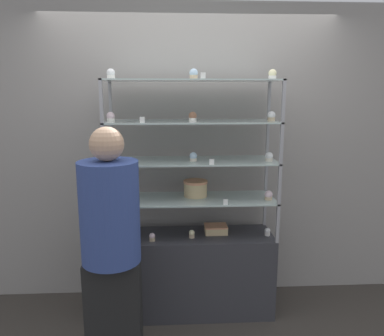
% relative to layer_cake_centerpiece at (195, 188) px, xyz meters
% --- Properties ---
extents(ground_plane, '(20.00, 20.00, 0.00)m').
position_rel_layer_cake_centerpiece_xyz_m(ground_plane, '(-0.03, -0.06, -1.07)').
color(ground_plane, '#38332D').
extents(back_wall, '(8.00, 0.05, 2.60)m').
position_rel_layer_cake_centerpiece_xyz_m(back_wall, '(-0.03, 0.30, 0.23)').
color(back_wall, gray).
rests_on(back_wall, ground_plane).
extents(display_base, '(1.35, 0.43, 0.69)m').
position_rel_layer_cake_centerpiece_xyz_m(display_base, '(-0.03, -0.06, -0.73)').
color(display_base, '#333338').
rests_on(display_base, ground_plane).
extents(display_riser_lower, '(1.35, 0.43, 0.32)m').
position_rel_layer_cake_centerpiece_xyz_m(display_riser_lower, '(-0.03, -0.06, -0.09)').
color(display_riser_lower, '#99999E').
rests_on(display_riser_lower, display_base).
extents(display_riser_middle, '(1.35, 0.43, 0.32)m').
position_rel_layer_cake_centerpiece_xyz_m(display_riser_middle, '(-0.03, -0.06, 0.23)').
color(display_riser_middle, '#99999E').
rests_on(display_riser_middle, display_riser_lower).
extents(display_riser_upper, '(1.35, 0.43, 0.32)m').
position_rel_layer_cake_centerpiece_xyz_m(display_riser_upper, '(-0.03, -0.06, 0.54)').
color(display_riser_upper, '#99999E').
rests_on(display_riser_upper, display_riser_middle).
extents(display_riser_top, '(1.35, 0.43, 0.32)m').
position_rel_layer_cake_centerpiece_xyz_m(display_riser_top, '(-0.03, -0.06, 0.86)').
color(display_riser_top, '#99999E').
rests_on(display_riser_top, display_riser_upper).
extents(layer_cake_centerpiece, '(0.20, 0.20, 0.13)m').
position_rel_layer_cake_centerpiece_xyz_m(layer_cake_centerpiece, '(0.00, 0.00, 0.00)').
color(layer_cake_centerpiece, '#DBBC84').
rests_on(layer_cake_centerpiece, display_riser_lower).
extents(sheet_cake_frosted, '(0.19, 0.15, 0.07)m').
position_rel_layer_cake_centerpiece_xyz_m(sheet_cake_frosted, '(0.17, -0.03, -0.35)').
color(sheet_cake_frosted, '#DBBC84').
rests_on(sheet_cake_frosted, display_base).
extents(cupcake_0, '(0.05, 0.05, 0.07)m').
position_rel_layer_cake_centerpiece_xyz_m(cupcake_0, '(-0.64, -0.15, -0.35)').
color(cupcake_0, '#CCB28C').
rests_on(cupcake_0, display_base).
extents(cupcake_1, '(0.05, 0.05, 0.07)m').
position_rel_layer_cake_centerpiece_xyz_m(cupcake_1, '(-0.36, -0.18, -0.35)').
color(cupcake_1, '#CCB28C').
rests_on(cupcake_1, display_base).
extents(cupcake_2, '(0.05, 0.05, 0.07)m').
position_rel_layer_cake_centerpiece_xyz_m(cupcake_2, '(-0.04, -0.13, -0.35)').
color(cupcake_2, '#CCB28C').
rests_on(cupcake_2, display_base).
extents(cupcake_3, '(0.05, 0.05, 0.07)m').
position_rel_layer_cake_centerpiece_xyz_m(cupcake_3, '(0.59, -0.11, -0.35)').
color(cupcake_3, white).
rests_on(cupcake_3, display_base).
extents(price_tag_0, '(0.04, 0.00, 0.04)m').
position_rel_layer_cake_centerpiece_xyz_m(price_tag_0, '(-0.46, -0.26, -0.36)').
color(price_tag_0, white).
rests_on(price_tag_0, display_base).
extents(cupcake_4, '(0.06, 0.06, 0.08)m').
position_rel_layer_cake_centerpiece_xyz_m(cupcake_4, '(-0.64, -0.10, -0.03)').
color(cupcake_4, beige).
rests_on(cupcake_4, display_riser_lower).
extents(cupcake_5, '(0.06, 0.06, 0.08)m').
position_rel_layer_cake_centerpiece_xyz_m(cupcake_5, '(0.58, -0.14, -0.03)').
color(cupcake_5, '#CCB28C').
rests_on(cupcake_5, display_riser_lower).
extents(price_tag_1, '(0.04, 0.00, 0.04)m').
position_rel_layer_cake_centerpiece_xyz_m(price_tag_1, '(0.22, -0.26, -0.05)').
color(price_tag_1, white).
rests_on(price_tag_1, display_riser_lower).
extents(cupcake_6, '(0.06, 0.06, 0.07)m').
position_rel_layer_cake_centerpiece_xyz_m(cupcake_6, '(-0.65, -0.16, 0.28)').
color(cupcake_6, '#CCB28C').
rests_on(cupcake_6, display_riser_middle).
extents(cupcake_7, '(0.06, 0.06, 0.07)m').
position_rel_layer_cake_centerpiece_xyz_m(cupcake_7, '(-0.02, -0.10, 0.28)').
color(cupcake_7, beige).
rests_on(cupcake_7, display_riser_middle).
extents(cupcake_8, '(0.06, 0.06, 0.07)m').
position_rel_layer_cake_centerpiece_xyz_m(cupcake_8, '(0.58, -0.13, 0.28)').
color(cupcake_8, beige).
rests_on(cupcake_8, display_riser_middle).
extents(price_tag_2, '(0.04, 0.00, 0.04)m').
position_rel_layer_cake_centerpiece_xyz_m(price_tag_2, '(0.11, -0.26, 0.27)').
color(price_tag_2, white).
rests_on(price_tag_2, display_riser_middle).
extents(cupcake_9, '(0.06, 0.06, 0.08)m').
position_rel_layer_cake_centerpiece_xyz_m(cupcake_9, '(-0.65, -0.16, 0.60)').
color(cupcake_9, white).
rests_on(cupcake_9, display_riser_upper).
extents(cupcake_10, '(0.06, 0.06, 0.08)m').
position_rel_layer_cake_centerpiece_xyz_m(cupcake_10, '(-0.03, -0.16, 0.60)').
color(cupcake_10, white).
rests_on(cupcake_10, display_riser_upper).
extents(cupcake_11, '(0.06, 0.06, 0.08)m').
position_rel_layer_cake_centerpiece_xyz_m(cupcake_11, '(0.58, -0.12, 0.60)').
color(cupcake_11, '#CCB28C').
rests_on(cupcake_11, display_riser_upper).
extents(price_tag_3, '(0.04, 0.00, 0.04)m').
position_rel_layer_cake_centerpiece_xyz_m(price_tag_3, '(-0.41, -0.26, 0.58)').
color(price_tag_3, white).
rests_on(price_tag_3, display_riser_upper).
extents(cupcake_12, '(0.06, 0.06, 0.08)m').
position_rel_layer_cake_centerpiece_xyz_m(cupcake_12, '(-0.64, -0.12, 0.92)').
color(cupcake_12, white).
rests_on(cupcake_12, display_riser_top).
extents(cupcake_13, '(0.06, 0.06, 0.08)m').
position_rel_layer_cake_centerpiece_xyz_m(cupcake_13, '(-0.02, -0.15, 0.92)').
color(cupcake_13, '#CCB28C').
rests_on(cupcake_13, display_riser_top).
extents(cupcake_14, '(0.06, 0.06, 0.08)m').
position_rel_layer_cake_centerpiece_xyz_m(cupcake_14, '(0.58, -0.11, 0.92)').
color(cupcake_14, white).
rests_on(cupcake_14, display_riser_top).
extents(price_tag_4, '(0.04, 0.00, 0.04)m').
position_rel_layer_cake_centerpiece_xyz_m(price_tag_4, '(0.04, -0.26, 0.90)').
color(price_tag_4, white).
rests_on(price_tag_4, display_riser_top).
extents(customer_figure, '(0.38, 0.38, 1.64)m').
position_rel_layer_cake_centerpiece_xyz_m(customer_figure, '(-0.60, -0.69, -0.19)').
color(customer_figure, black).
rests_on(customer_figure, ground_plane).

